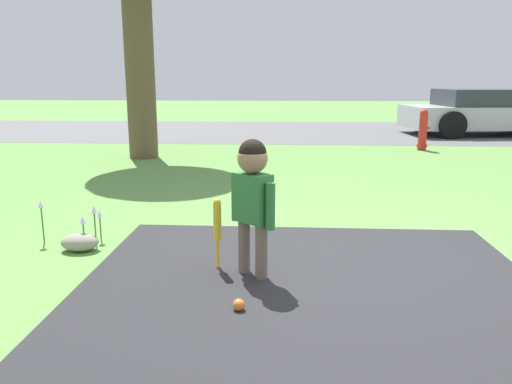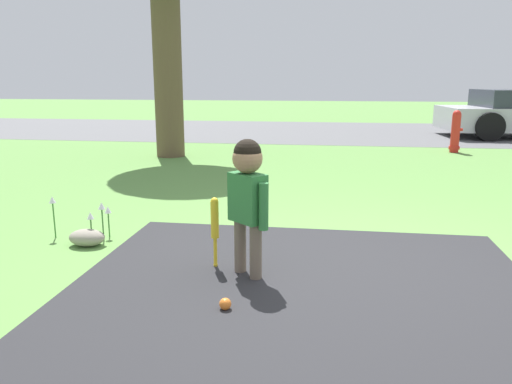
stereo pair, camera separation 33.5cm
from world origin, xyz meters
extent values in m
plane|color=#5B8C42|center=(0.00, 0.00, 0.00)|extent=(60.00, 60.00, 0.00)
cube|color=#59595B|center=(0.00, 10.25, 0.00)|extent=(40.00, 6.00, 0.01)
cylinder|color=#6B5B4C|center=(-0.95, -0.16, 0.20)|extent=(0.09, 0.09, 0.41)
cylinder|color=#6B5B4C|center=(-0.82, -0.28, 0.20)|extent=(0.09, 0.09, 0.41)
cube|color=#2D7238|center=(-0.88, -0.22, 0.58)|extent=(0.31, 0.29, 0.35)
cylinder|color=#2D7238|center=(-1.01, -0.11, 0.55)|extent=(0.07, 0.07, 0.33)
cylinder|color=#2D7238|center=(-0.76, -0.33, 0.55)|extent=(0.07, 0.07, 0.33)
sphere|color=#997051|center=(-0.88, -0.22, 0.86)|extent=(0.21, 0.21, 0.21)
sphere|color=black|center=(-0.88, -0.22, 0.90)|extent=(0.20, 0.20, 0.20)
sphere|color=yellow|center=(-1.16, -0.09, 0.02)|extent=(0.03, 0.03, 0.03)
cylinder|color=yellow|center=(-1.16, -0.09, 0.12)|extent=(0.03, 0.03, 0.23)
cylinder|color=yellow|center=(-1.16, -0.09, 0.37)|extent=(0.06, 0.06, 0.28)
sphere|color=yellow|center=(-1.16, -0.09, 0.52)|extent=(0.06, 0.06, 0.06)
sphere|color=orange|center=(-0.93, -0.80, 0.04)|extent=(0.08, 0.08, 0.08)
cylinder|color=red|center=(2.09, 6.59, 0.37)|extent=(0.16, 0.16, 0.74)
sphere|color=red|center=(2.09, 6.59, 0.74)|extent=(0.16, 0.16, 0.16)
cylinder|color=red|center=(2.09, 6.59, 0.09)|extent=(0.21, 0.21, 0.06)
cylinder|color=red|center=(2.18, 6.59, 0.44)|extent=(0.07, 0.06, 0.06)
cylinder|color=black|center=(3.11, 10.41, 0.33)|extent=(0.68, 0.24, 0.66)
cylinder|color=black|center=(3.29, 8.56, 0.33)|extent=(0.68, 0.24, 0.66)
cylinder|color=brown|center=(-3.26, 5.29, 1.66)|extent=(0.52, 0.52, 3.32)
cylinder|color=#38702D|center=(-2.75, 0.40, 0.16)|extent=(0.01, 0.01, 0.32)
cone|color=silver|center=(-2.75, 0.40, 0.35)|extent=(0.06, 0.06, 0.06)
cylinder|color=#38702D|center=(-2.28, 0.49, 0.11)|extent=(0.01, 0.01, 0.23)
cone|color=silver|center=(-2.28, 0.49, 0.26)|extent=(0.06, 0.06, 0.06)
cylinder|color=#38702D|center=(-2.28, 0.37, 0.15)|extent=(0.01, 0.01, 0.29)
cone|color=silver|center=(-2.28, 0.37, 0.32)|extent=(0.06, 0.06, 0.06)
cylinder|color=#38702D|center=(-2.35, 0.28, 0.11)|extent=(0.01, 0.01, 0.22)
cone|color=silver|center=(-2.35, 0.28, 0.25)|extent=(0.06, 0.06, 0.06)
ellipsoid|color=gray|center=(-2.36, 0.22, 0.07)|extent=(0.31, 0.22, 0.14)
camera|label=1|loc=(-0.65, -3.64, 1.40)|focal=35.00mm
camera|label=2|loc=(-0.32, -3.60, 1.40)|focal=35.00mm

